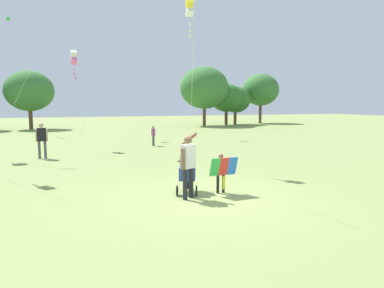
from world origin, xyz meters
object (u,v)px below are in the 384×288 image
person_sitting_far (153,134)px  kite_adult_black (190,9)px  stroller (187,171)px  child_with_butterfly_kite (221,169)px  kite_green_novelty (74,58)px  person_couple_left (42,138)px  person_adult_flyer (188,161)px

person_sitting_far → kite_adult_black: bearing=-93.0°
stroller → child_with_butterfly_kite: bearing=-28.2°
kite_green_novelty → person_sitting_far: (4.25, -0.57, -4.27)m
kite_green_novelty → person_couple_left: kite_green_novelty is taller
kite_green_novelty → person_sitting_far: size_ratio=4.51×
person_adult_flyer → stroller: bearing=71.4°
person_adult_flyer → person_sitting_far: (1.92, 11.43, -0.30)m
child_with_butterfly_kite → person_couple_left: (-5.00, 8.33, 0.28)m
kite_adult_black → person_couple_left: kite_adult_black is taller
person_couple_left → kite_adult_black: bearing=-39.1°
child_with_butterfly_kite → stroller: size_ratio=1.00×
kite_green_novelty → person_adult_flyer: bearing=-79.0°
child_with_butterfly_kite → person_adult_flyer: 1.12m
kite_adult_black → kite_green_novelty: bearing=116.0°
kite_green_novelty → person_sitting_far: kite_green_novelty is taller
kite_adult_black → person_sitting_far: bearing=87.0°
person_sitting_far → stroller: bearing=-99.0°
child_with_butterfly_kite → person_adult_flyer: (-1.05, -0.20, 0.33)m
person_adult_flyer → kite_green_novelty: kite_green_novelty is taller
kite_adult_black → person_couple_left: (-5.48, 4.46, -4.97)m
child_with_butterfly_kite → kite_green_novelty: size_ratio=0.21×
kite_green_novelty → person_couple_left: (-1.62, -3.47, -4.01)m
child_with_butterfly_kite → stroller: child_with_butterfly_kite is taller
child_with_butterfly_kite → kite_green_novelty: 13.01m
kite_adult_black → kite_green_novelty: 8.88m
person_adult_flyer → person_sitting_far: person_adult_flyer is taller
person_couple_left → person_sitting_far: bearing=26.3°
person_adult_flyer → person_couple_left: bearing=114.9°
kite_green_novelty → stroller: bearing=-77.3°
kite_green_novelty → person_couple_left: bearing=-115.0°
child_with_butterfly_kite → stroller: 0.95m
kite_green_novelty → person_couple_left: 5.55m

